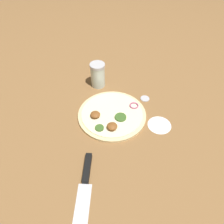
{
  "coord_description": "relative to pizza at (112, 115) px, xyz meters",
  "views": [
    {
      "loc": [
        0.13,
        -0.57,
        0.63
      ],
      "look_at": [
        0.0,
        0.0,
        0.02
      ],
      "focal_mm": 35.0,
      "sensor_mm": 36.0,
      "label": 1
    }
  ],
  "objects": [
    {
      "name": "ground_plane",
      "position": [
        0.0,
        0.0,
        -0.01
      ],
      "size": [
        3.0,
        3.0,
        0.0
      ],
      "primitive_type": "plane",
      "color": "brown"
    },
    {
      "name": "pizza",
      "position": [
        0.0,
        0.0,
        0.0
      ],
      "size": [
        0.27,
        0.27,
        0.03
      ],
      "color": "beige",
      "rests_on": "ground_plane"
    },
    {
      "name": "knife",
      "position": [
        -0.01,
        -0.31,
        -0.0
      ],
      "size": [
        0.09,
        0.33,
        0.02
      ],
      "rotation": [
        0.0,
        0.0,
        4.89
      ],
      "color": "silver",
      "rests_on": "ground_plane"
    },
    {
      "name": "spice_jar",
      "position": [
        -0.1,
        0.18,
        0.05
      ],
      "size": [
        0.07,
        0.07,
        0.11
      ],
      "color": "silver",
      "rests_on": "ground_plane"
    },
    {
      "name": "loose_cap",
      "position": [
        0.12,
        0.13,
        -0.0
      ],
      "size": [
        0.04,
        0.04,
        0.01
      ],
      "color": "#B2B2B7",
      "rests_on": "ground_plane"
    },
    {
      "name": "flour_patch",
      "position": [
        0.19,
        -0.01,
        -0.01
      ],
      "size": [
        0.09,
        0.09,
        0.0
      ],
      "color": "white",
      "rests_on": "ground_plane"
    }
  ]
}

